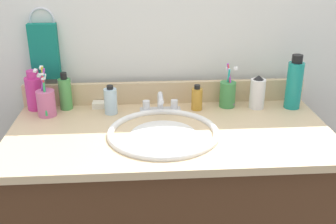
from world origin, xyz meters
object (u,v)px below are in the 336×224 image
at_px(bottle_soap_pink, 35,92).
at_px(soap_bar, 101,105).
at_px(hand_towel, 45,52).
at_px(bottle_toner_green, 65,93).
at_px(faucet, 160,106).
at_px(bottle_oil_amber, 197,99).
at_px(bottle_mouthwash_teal, 294,84).
at_px(bottle_gel_clear, 111,101).
at_px(bottle_lotion_white, 257,93).
at_px(cup_pink, 46,101).
at_px(cup_green, 228,93).

relative_size(bottle_soap_pink, soap_bar, 2.49).
bearing_deg(hand_towel, bottle_toner_green, -39.75).
relative_size(faucet, soap_bar, 2.50).
relative_size(faucet, bottle_soap_pink, 1.00).
relative_size(bottle_oil_amber, bottle_mouthwash_teal, 0.47).
distance_m(bottle_mouthwash_teal, bottle_gel_clear, 0.73).
xyz_separation_m(bottle_oil_amber, bottle_toner_green, (-0.52, 0.04, 0.02)).
bearing_deg(soap_bar, bottle_mouthwash_teal, -3.98).
bearing_deg(bottle_toner_green, bottle_lotion_white, -3.18).
relative_size(faucet, bottle_oil_amber, 1.56).
relative_size(bottle_oil_amber, cup_pink, 0.52).
relative_size(bottle_mouthwash_teal, bottle_soap_pink, 1.37).
xyz_separation_m(bottle_oil_amber, cup_pink, (-0.58, -0.02, 0.01)).
height_order(bottle_toner_green, cup_pink, cup_pink).
xyz_separation_m(faucet, bottle_toner_green, (-0.37, 0.07, 0.04)).
xyz_separation_m(bottle_lotion_white, cup_green, (-0.11, 0.02, -0.01)).
xyz_separation_m(faucet, soap_bar, (-0.24, 0.07, -0.02)).
xyz_separation_m(hand_towel, bottle_oil_amber, (0.60, -0.11, -0.17)).
distance_m(bottle_toner_green, soap_bar, 0.15).
bearing_deg(bottle_gel_clear, cup_green, 4.84).
bearing_deg(bottle_gel_clear, faucet, -1.88).
bearing_deg(bottle_oil_amber, cup_green, 10.64).
xyz_separation_m(bottle_mouthwash_teal, bottle_toner_green, (-0.91, 0.05, -0.03)).
height_order(bottle_toner_green, bottle_soap_pink, bottle_soap_pink).
relative_size(bottle_gel_clear, cup_green, 0.63).
xyz_separation_m(bottle_soap_pink, cup_pink, (0.06, -0.07, -0.01)).
bearing_deg(cup_pink, cup_green, 3.56).
height_order(bottle_oil_amber, bottle_gel_clear, bottle_gel_clear).
height_order(bottle_gel_clear, soap_bar, bottle_gel_clear).
bearing_deg(bottle_oil_amber, soap_bar, 172.87).
bearing_deg(cup_pink, soap_bar, 19.01).
xyz_separation_m(bottle_mouthwash_teal, soap_bar, (-0.77, 0.05, -0.09)).
distance_m(bottle_oil_amber, bottle_toner_green, 0.52).
xyz_separation_m(bottle_lotion_white, bottle_gel_clear, (-0.58, -0.02, -0.01)).
distance_m(faucet, bottle_gel_clear, 0.19).
bearing_deg(bottle_toner_green, bottle_mouthwash_teal, -3.13).
xyz_separation_m(bottle_gel_clear, bottle_soap_pink, (-0.30, 0.07, 0.02)).
xyz_separation_m(bottle_oil_amber, bottle_gel_clear, (-0.34, -0.02, 0.01)).
xyz_separation_m(bottle_soap_pink, soap_bar, (0.25, -0.00, -0.06)).
distance_m(faucet, bottle_mouthwash_teal, 0.54).
xyz_separation_m(faucet, bottle_gel_clear, (-0.19, 0.01, 0.02)).
distance_m(faucet, bottle_lotion_white, 0.39).
bearing_deg(soap_bar, hand_towel, 164.34).
xyz_separation_m(bottle_lotion_white, soap_bar, (-0.63, 0.05, -0.05)).
bearing_deg(faucet, bottle_toner_green, 170.02).
distance_m(faucet, bottle_toner_green, 0.38).
xyz_separation_m(bottle_lotion_white, cup_pink, (-0.83, -0.02, -0.01)).
bearing_deg(cup_green, hand_towel, 173.43).
bearing_deg(bottle_oil_amber, hand_towel, 169.79).
bearing_deg(bottle_oil_amber, cup_pink, -178.01).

